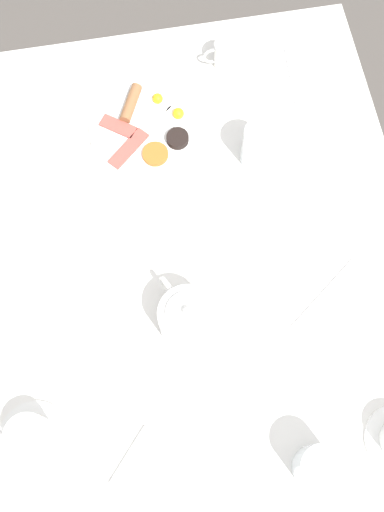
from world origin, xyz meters
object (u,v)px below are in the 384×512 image
at_px(teapot_near, 13,99).
at_px(water_glass_short, 261,146).
at_px(creamer_jug, 226,54).
at_px(fork_by_plate, 292,75).
at_px(breakfast_plate, 150,128).
at_px(teacup_with_saucer_right, 30,437).
at_px(napkin_folded, 162,477).
at_px(knife_by_plate, 324,295).
at_px(teapot_far, 187,318).
at_px(water_glass_tall, 319,468).

xyz_separation_m(teapot_near, water_glass_short, (-0.52, 0.21, 0.00)).
distance_m(creamer_jug, fork_by_plate, 0.16).
bearing_deg(creamer_jug, water_glass_short, 95.53).
bearing_deg(fork_by_plate, breakfast_plate, 13.97).
relative_size(teacup_with_saucer_right, napkin_folded, 0.69).
bearing_deg(breakfast_plate, knife_by_plate, 123.37).
relative_size(teapot_far, creamer_jug, 2.23).
distance_m(teapot_far, napkin_folded, 0.30).
xyz_separation_m(teapot_far, teacup_with_saucer_right, (0.33, 0.17, -0.02)).
height_order(water_glass_tall, creamer_jug, water_glass_tall).
xyz_separation_m(teapot_near, knife_by_plate, (-0.59, 0.55, -0.05)).
distance_m(teacup_with_saucer_right, water_glass_short, 0.75).
bearing_deg(teapot_near, napkin_folded, -63.46).
bearing_deg(breakfast_plate, teapot_near, -18.93).
height_order(teapot_near, creamer_jug, teapot_near).
bearing_deg(knife_by_plate, water_glass_tall, 72.56).
height_order(teacup_with_saucer_right, creamer_jug, creamer_jug).
relative_size(water_glass_tall, fork_by_plate, 0.61).
bearing_deg(teapot_near, creamer_jug, 18.44).
relative_size(creamer_jug, knife_by_plate, 0.50).
bearing_deg(water_glass_tall, fork_by_plate, -100.42).
height_order(breakfast_plate, knife_by_plate, breakfast_plate).
bearing_deg(knife_by_plate, fork_by_plate, -96.00).
bearing_deg(knife_by_plate, breakfast_plate, -56.63).
distance_m(teapot_near, napkin_folded, 0.86).
bearing_deg(fork_by_plate, knife_by_plate, 84.00).
height_order(creamer_jug, napkin_folded, creamer_jug).
distance_m(creamer_jug, knife_by_plate, 0.60).
bearing_deg(teapot_near, water_glass_tall, -47.89).
xyz_separation_m(creamer_jug, knife_by_plate, (-0.09, 0.60, -0.03)).
relative_size(teapot_far, teacup_with_saucer_right, 1.39).
bearing_deg(creamer_jug, teacup_with_saucer_right, 56.05).
xyz_separation_m(teapot_far, napkin_folded, (0.10, 0.28, -0.05)).
relative_size(water_glass_tall, creamer_jug, 1.16).
distance_m(water_glass_short, napkin_folded, 0.70).
bearing_deg(knife_by_plate, napkin_folded, 37.15).
xyz_separation_m(water_glass_tall, fork_by_plate, (-0.16, -0.86, -0.05)).
xyz_separation_m(breakfast_plate, knife_by_plate, (-0.29, 0.45, -0.01)).
bearing_deg(water_glass_short, teacup_with_saucer_right, 43.22).
height_order(creamer_jug, fork_by_plate, creamer_jug).
distance_m(teacup_with_saucer_right, creamer_jug, 0.93).
distance_m(teapot_far, knife_by_plate, 0.29).
bearing_deg(breakfast_plate, napkin_folded, 83.06).
height_order(water_glass_tall, napkin_folded, water_glass_tall).
xyz_separation_m(teacup_with_saucer_right, water_glass_short, (-0.55, -0.51, 0.02)).
bearing_deg(knife_by_plate, teacup_with_saucer_right, 16.22).
distance_m(water_glass_tall, water_glass_short, 0.66).
bearing_deg(water_glass_short, breakfast_plate, -26.47).
bearing_deg(fork_by_plate, napkin_folded, 61.91).
relative_size(water_glass_short, napkin_folded, 0.54).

